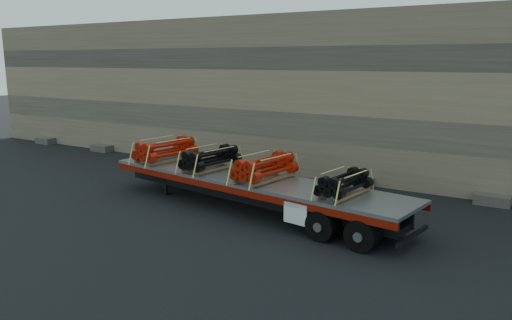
{
  "coord_description": "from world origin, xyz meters",
  "views": [
    {
      "loc": [
        8.82,
        -14.19,
        5.05
      ],
      "look_at": [
        -0.54,
        0.95,
        1.46
      ],
      "focal_mm": 35.0,
      "sensor_mm": 36.0,
      "label": 1
    }
  ],
  "objects_px": {
    "trailer": "(249,193)",
    "bundle_front": "(166,150)",
    "bundle_midrear": "(265,168)",
    "bundle_midfront": "(211,159)",
    "bundle_rear": "(344,184)"
  },
  "relations": [
    {
      "from": "bundle_front",
      "to": "trailer",
      "type": "bearing_deg",
      "value": 0.0
    },
    {
      "from": "bundle_midrear",
      "to": "bundle_rear",
      "type": "height_order",
      "value": "bundle_midrear"
    },
    {
      "from": "bundle_midfront",
      "to": "bundle_midrear",
      "type": "height_order",
      "value": "bundle_midrear"
    },
    {
      "from": "trailer",
      "to": "bundle_front",
      "type": "xyz_separation_m",
      "value": [
        -4.23,
        0.58,
        1.0
      ]
    },
    {
      "from": "trailer",
      "to": "bundle_midrear",
      "type": "xyz_separation_m",
      "value": [
        0.67,
        -0.09,
        0.98
      ]
    },
    {
      "from": "bundle_front",
      "to": "bundle_midfront",
      "type": "height_order",
      "value": "bundle_front"
    },
    {
      "from": "trailer",
      "to": "bundle_rear",
      "type": "height_order",
      "value": "bundle_rear"
    },
    {
      "from": "bundle_front",
      "to": "bundle_midrear",
      "type": "distance_m",
      "value": 4.95
    },
    {
      "from": "trailer",
      "to": "bundle_front",
      "type": "relative_size",
      "value": 4.94
    },
    {
      "from": "trailer",
      "to": "bundle_midrear",
      "type": "height_order",
      "value": "bundle_midrear"
    },
    {
      "from": "trailer",
      "to": "bundle_midfront",
      "type": "distance_m",
      "value": 2.06
    },
    {
      "from": "bundle_front",
      "to": "bundle_rear",
      "type": "xyz_separation_m",
      "value": [
        7.82,
        -1.08,
        -0.08
      ]
    },
    {
      "from": "bundle_midrear",
      "to": "bundle_front",
      "type": "bearing_deg",
      "value": 180.0
    },
    {
      "from": "trailer",
      "to": "bundle_front",
      "type": "bearing_deg",
      "value": -180.0
    },
    {
      "from": "bundle_midfront",
      "to": "bundle_front",
      "type": "bearing_deg",
      "value": -180.0
    }
  ]
}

